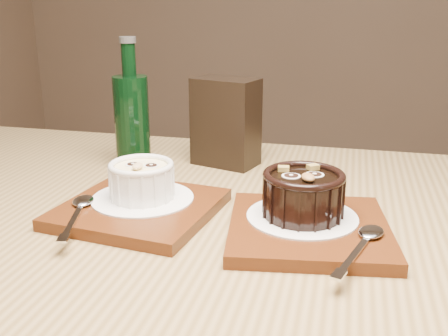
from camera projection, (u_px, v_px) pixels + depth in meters
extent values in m
cube|color=brown|center=(221.00, 249.00, 0.61)|extent=(1.21, 0.81, 0.04)
cylinder|color=brown|center=(22.00, 303.00, 1.18)|extent=(0.06, 0.06, 0.71)
cube|color=#53260D|center=(140.00, 209.00, 0.66)|extent=(0.20, 0.20, 0.01)
cylinder|color=white|center=(143.00, 198.00, 0.67)|extent=(0.13, 0.13, 0.00)
cylinder|color=white|center=(142.00, 182.00, 0.66)|extent=(0.08, 0.08, 0.04)
cylinder|color=#FFEA9B|center=(141.00, 168.00, 0.66)|extent=(0.07, 0.07, 0.00)
torus|color=white|center=(141.00, 165.00, 0.66)|extent=(0.08, 0.08, 0.01)
cylinder|color=black|center=(133.00, 164.00, 0.66)|extent=(0.02, 0.02, 0.00)
cylinder|color=black|center=(151.00, 165.00, 0.66)|extent=(0.02, 0.02, 0.00)
ellipsoid|color=tan|center=(137.00, 166.00, 0.64)|extent=(0.01, 0.02, 0.01)
cube|color=#53260D|center=(309.00, 229.00, 0.60)|extent=(0.20, 0.20, 0.01)
cylinder|color=white|center=(302.00, 216.00, 0.61)|extent=(0.13, 0.13, 0.00)
cylinder|color=black|center=(303.00, 197.00, 0.61)|extent=(0.09, 0.09, 0.05)
cylinder|color=black|center=(304.00, 178.00, 0.60)|extent=(0.08, 0.08, 0.00)
torus|color=black|center=(304.00, 175.00, 0.60)|extent=(0.09, 0.09, 0.01)
cylinder|color=black|center=(291.00, 175.00, 0.60)|extent=(0.02, 0.02, 0.00)
cylinder|color=black|center=(315.00, 174.00, 0.60)|extent=(0.02, 0.02, 0.00)
ellipsoid|color=brown|center=(308.00, 177.00, 0.58)|extent=(0.02, 0.03, 0.01)
cube|color=brown|center=(284.00, 169.00, 0.61)|extent=(0.01, 0.01, 0.01)
cube|color=brown|center=(313.00, 167.00, 0.62)|extent=(0.02, 0.02, 0.01)
cube|color=black|center=(226.00, 122.00, 0.84)|extent=(0.11, 0.09, 0.14)
cylinder|color=black|center=(132.00, 123.00, 0.82)|extent=(0.05, 0.05, 0.15)
cylinder|color=black|center=(129.00, 60.00, 0.79)|extent=(0.02, 0.02, 0.05)
cylinder|color=#333333|center=(127.00, 40.00, 0.78)|extent=(0.03, 0.03, 0.01)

